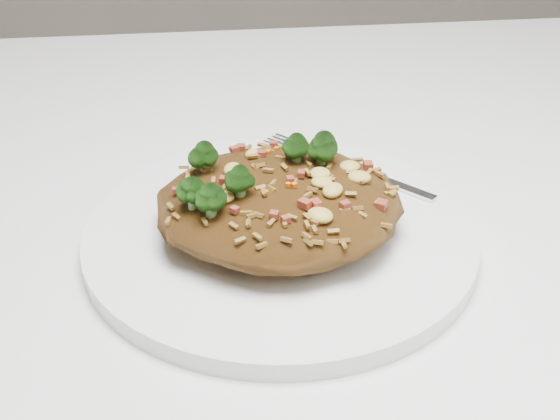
# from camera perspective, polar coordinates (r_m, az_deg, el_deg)

# --- Properties ---
(dining_table) EXTENTS (1.20, 0.80, 0.75)m
(dining_table) POSITION_cam_1_polar(r_m,az_deg,el_deg) (0.67, -10.36, -6.41)
(dining_table) COLOR white
(dining_table) RESTS_ON ground
(plate) EXTENTS (0.28, 0.28, 0.01)m
(plate) POSITION_cam_1_polar(r_m,az_deg,el_deg) (0.56, 0.00, -1.90)
(plate) COLOR white
(plate) RESTS_ON dining_table
(fried_rice) EXTENTS (0.17, 0.16, 0.06)m
(fried_rice) POSITION_cam_1_polar(r_m,az_deg,el_deg) (0.54, -0.08, 1.19)
(fried_rice) COLOR brown
(fried_rice) RESTS_ON plate
(fork) EXTENTS (0.12, 0.13, 0.00)m
(fork) POSITION_cam_1_polar(r_m,az_deg,el_deg) (0.63, 5.49, 2.98)
(fork) COLOR silver
(fork) RESTS_ON plate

